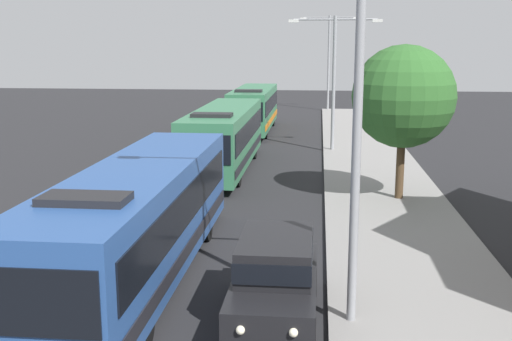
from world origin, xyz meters
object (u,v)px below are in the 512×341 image
Objects in this scene: bus_lead at (140,218)px; streetlamp_far at (329,53)px; bus_second_in_line at (224,136)px; roadside_tree at (404,97)px; streetlamp_near at (358,99)px; white_suv at (276,275)px; bus_middle at (254,108)px; streetlamp_mid at (334,69)px.

bus_lead is 1.44× the size of streetlamp_far.
bus_second_in_line is 1.93× the size of roadside_tree.
bus_lead is at bearing -130.83° from roadside_tree.
streetlamp_near is 1.32× the size of roadside_tree.
bus_lead is at bearing 151.71° from white_suv.
streetlamp_far is at bearing 82.80° from bus_lead.
bus_second_in_line is at bearing 107.90° from streetlamp_near.
streetlamp_far is (1.70, 44.69, 4.27)m from white_suv.
white_suv is at bearing -83.03° from bus_middle.
white_suv is at bearing -28.29° from bus_lead.
bus_second_in_line is 1.36× the size of streetlamp_far.
bus_middle is at bearing 100.04° from streetlamp_near.
roadside_tree is at bearing 77.88° from streetlamp_near.
bus_second_in_line is 1.47× the size of streetlamp_near.
white_suv is 0.58× the size of streetlamp_near.
streetlamp_far is 33.76m from roadside_tree.
roadside_tree is at bearing -67.82° from bus_middle.
bus_middle is at bearing 96.97° from white_suv.
streetlamp_near is (5.40, -16.72, 3.34)m from bus_second_in_line.
bus_second_in_line is at bearing -100.83° from streetlamp_far.
bus_second_in_line is at bearing 145.25° from roadside_tree.
white_suv is (3.70, -30.23, -0.66)m from bus_middle.
streetlamp_far is (0.00, 44.94, 0.28)m from streetlamp_near.
bus_second_in_line is 9.83m from roadside_tree.
streetlamp_mid is at bearing 46.82° from bus_second_in_line.
bus_middle is at bearing 90.00° from bus_lead.
streetlamp_far is at bearing 69.53° from bus_middle.
streetlamp_near is 44.94m from streetlamp_far.
streetlamp_mid is at bearing 90.00° from streetlamp_near.
streetlamp_near reaches higher than streetlamp_mid.
bus_middle is at bearing -110.47° from streetlamp_far.
streetlamp_mid is at bearing -56.01° from bus_middle.
streetlamp_far is at bearing 87.82° from white_suv.
bus_second_in_line is 28.96m from streetlamp_far.
bus_second_in_line and bus_middle have the same top height.
bus_lead is 2.05× the size of roadside_tree.
roadside_tree is at bearing 49.17° from bus_lead.
bus_second_in_line is at bearing 102.65° from white_suv.
bus_second_in_line is (-0.00, 14.48, -0.00)m from bus_lead.
bus_lead is 12.22m from roadside_tree.
white_suv is at bearing 171.83° from streetlamp_near.
bus_middle is (-0.00, 13.76, -0.00)m from bus_second_in_line.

